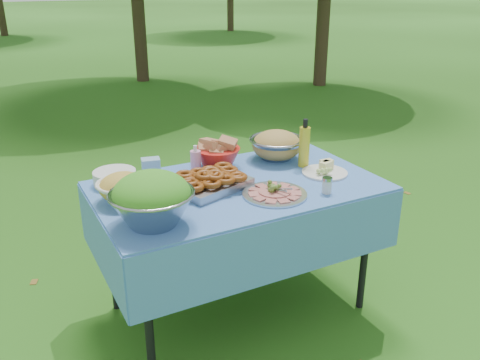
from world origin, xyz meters
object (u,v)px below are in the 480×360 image
charcuterie_platter (275,188)px  picnic_table (238,249)px  oil_bottle (304,143)px  bread_bowl (217,152)px  salad_bowl (152,199)px  pasta_bowl_steel (277,145)px  plate_stack (115,177)px

charcuterie_platter → picnic_table: bearing=115.6°
oil_bottle → picnic_table: bearing=-170.8°
bread_bowl → oil_bottle: 0.49m
salad_bowl → oil_bottle: (0.99, 0.30, 0.02)m
pasta_bowl_steel → charcuterie_platter: 0.55m
plate_stack → pasta_bowl_steel: (0.95, -0.05, 0.05)m
picnic_table → charcuterie_platter: size_ratio=4.53×
salad_bowl → pasta_bowl_steel: 1.05m
plate_stack → charcuterie_platter: (0.66, -0.51, 0.00)m
pasta_bowl_steel → oil_bottle: (0.07, -0.19, 0.05)m
plate_stack → picnic_table: bearing=-28.8°
bread_bowl → pasta_bowl_steel: 0.37m
picnic_table → charcuterie_platter: 0.47m
salad_bowl → plate_stack: bearing=92.8°
salad_bowl → plate_stack: size_ratio=1.67×
picnic_table → oil_bottle: oil_bottle is taller
plate_stack → charcuterie_platter: bearing=-37.9°
pasta_bowl_steel → charcuterie_platter: size_ratio=0.99×
plate_stack → oil_bottle: oil_bottle is taller
plate_stack → oil_bottle: size_ratio=0.80×
salad_bowl → pasta_bowl_steel: bearing=27.8°
picnic_table → plate_stack: size_ratio=6.61×
bread_bowl → charcuterie_platter: size_ratio=0.80×
plate_stack → charcuterie_platter: charcuterie_platter is taller
picnic_table → oil_bottle: (0.46, 0.07, 0.52)m
picnic_table → plate_stack: 0.77m
salad_bowl → plate_stack: (-0.03, 0.54, -0.08)m
pasta_bowl_steel → oil_bottle: oil_bottle is taller
picnic_table → bread_bowl: (0.02, 0.29, 0.47)m
bread_bowl → pasta_bowl_steel: bearing=-4.6°
salad_bowl → bread_bowl: bearing=43.0°
picnic_table → oil_bottle: size_ratio=5.29×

